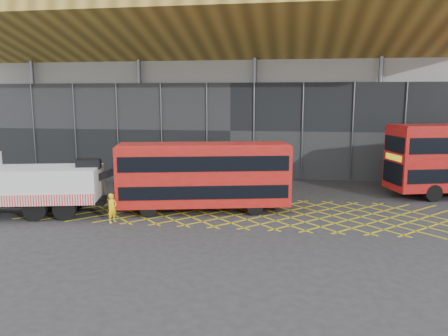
# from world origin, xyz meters

# --- Properties ---
(ground_plane) EXTENTS (120.00, 120.00, 0.00)m
(ground_plane) POSITION_xyz_m (0.00, 0.00, 0.00)
(ground_plane) COLOR #272729
(road_markings) EXTENTS (27.96, 7.16, 0.01)m
(road_markings) POSITION_xyz_m (5.60, 0.00, 0.01)
(road_markings) COLOR gold
(road_markings) RESTS_ON ground_plane
(construction_building) EXTENTS (55.00, 23.97, 18.00)m
(construction_building) POSITION_xyz_m (1.92, 18.40, 8.98)
(construction_building) COLOR gray
(construction_building) RESTS_ON ground_plane
(bus_towed) EXTENTS (10.38, 4.55, 4.12)m
(bus_towed) POSITION_xyz_m (2.05, -0.27, 2.29)
(bus_towed) COLOR #AD140F
(bus_towed) RESTS_ON ground_plane
(worker) EXTENTS (0.59, 0.69, 1.61)m
(worker) POSITION_xyz_m (-2.45, -3.26, 0.81)
(worker) COLOR yellow
(worker) RESTS_ON ground_plane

